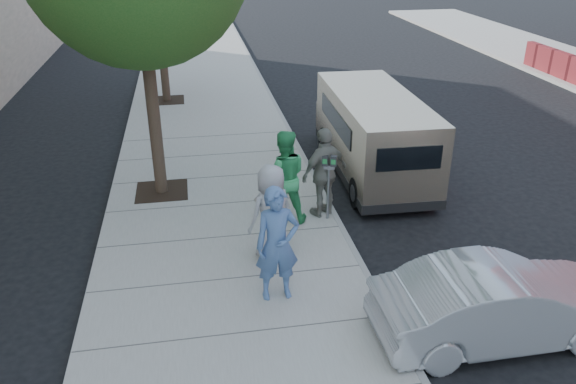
% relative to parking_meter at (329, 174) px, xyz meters
% --- Properties ---
extents(ground, '(120.00, 120.00, 0.00)m').
position_rel_parking_meter_xyz_m(ground, '(-1.24, -0.39, -1.20)').
color(ground, black).
rests_on(ground, ground).
extents(sidewalk, '(5.00, 60.00, 0.15)m').
position_rel_parking_meter_xyz_m(sidewalk, '(-2.24, -0.39, -1.12)').
color(sidewalk, gray).
rests_on(sidewalk, ground).
extents(curb_face, '(0.12, 60.00, 0.16)m').
position_rel_parking_meter_xyz_m(curb_face, '(0.20, -0.39, -1.12)').
color(curb_face, gray).
rests_on(curb_face, ground).
extents(parking_meter, '(0.31, 0.20, 1.45)m').
position_rel_parking_meter_xyz_m(parking_meter, '(0.00, 0.00, 0.00)').
color(parking_meter, gray).
rests_on(parking_meter, sidewalk).
extents(van, '(2.03, 5.65, 2.07)m').
position_rel_parking_meter_xyz_m(van, '(1.75, 2.53, -0.10)').
color(van, beige).
rests_on(van, ground).
extents(sedan, '(3.92, 1.40, 1.29)m').
position_rel_parking_meter_xyz_m(sedan, '(1.72, -4.01, -0.56)').
color(sedan, '#A9ACB0').
rests_on(sedan, ground).
extents(person_officer, '(0.76, 0.52, 2.01)m').
position_rel_parking_meter_xyz_m(person_officer, '(-1.49, -2.53, -0.04)').
color(person_officer, '#49699C').
rests_on(person_officer, sidewalk).
extents(person_green_shirt, '(1.04, 0.84, 2.01)m').
position_rel_parking_meter_xyz_m(person_green_shirt, '(-0.93, 0.09, -0.04)').
color(person_green_shirt, '#349F58').
rests_on(person_green_shirt, sidewalk).
extents(person_gray_shirt, '(1.08, 0.93, 1.86)m').
position_rel_parking_meter_xyz_m(person_gray_shirt, '(-1.39, -1.28, -0.12)').
color(person_gray_shirt, '#9B9B9D').
rests_on(person_gray_shirt, sidewalk).
extents(person_striped_polo, '(1.24, 0.94, 1.96)m').
position_rel_parking_meter_xyz_m(person_striped_polo, '(-0.04, 0.22, -0.07)').
color(person_striped_polo, gray).
rests_on(person_striped_polo, sidewalk).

